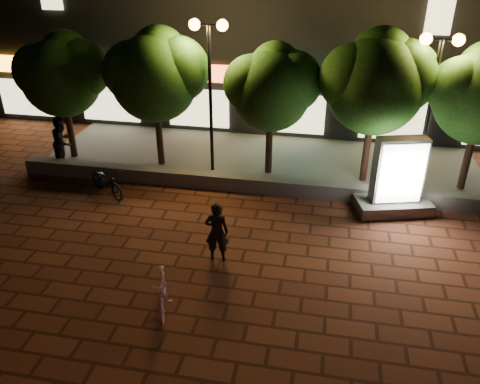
% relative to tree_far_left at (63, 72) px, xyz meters
% --- Properties ---
extents(ground, '(80.00, 80.00, 0.00)m').
position_rel_tree_far_left_xyz_m(ground, '(6.95, -5.46, -3.29)').
color(ground, brown).
rests_on(ground, ground).
extents(retaining_wall, '(16.00, 0.45, 0.50)m').
position_rel_tree_far_left_xyz_m(retaining_wall, '(6.95, -1.46, -3.04)').
color(retaining_wall, '#63615C').
rests_on(retaining_wall, ground).
extents(sidewalk, '(16.00, 5.00, 0.08)m').
position_rel_tree_far_left_xyz_m(sidewalk, '(6.95, 1.04, -3.25)').
color(sidewalk, '#63615C').
rests_on(sidewalk, ground).
extents(building_block, '(28.00, 8.12, 11.30)m').
position_rel_tree_far_left_xyz_m(building_block, '(6.94, 7.53, 1.70)').
color(building_block, black).
rests_on(building_block, ground).
extents(tree_far_left, '(3.36, 2.80, 4.63)m').
position_rel_tree_far_left_xyz_m(tree_far_left, '(0.00, 0.00, 0.00)').
color(tree_far_left, black).
rests_on(tree_far_left, sidewalk).
extents(tree_left, '(3.60, 3.00, 4.89)m').
position_rel_tree_far_left_xyz_m(tree_left, '(3.50, 0.00, 0.15)').
color(tree_left, black).
rests_on(tree_left, sidewalk).
extents(tree_mid, '(3.24, 2.70, 4.50)m').
position_rel_tree_far_left_xyz_m(tree_mid, '(7.50, -0.00, -0.08)').
color(tree_mid, black).
rests_on(tree_mid, sidewalk).
extents(tree_right, '(3.72, 3.10, 5.07)m').
position_rel_tree_far_left_xyz_m(tree_right, '(10.80, 0.00, 0.27)').
color(tree_right, black).
rests_on(tree_right, sidewalk).
extents(street_lamp_left, '(1.26, 0.36, 5.18)m').
position_rel_tree_far_left_xyz_m(street_lamp_left, '(5.45, -0.26, 0.74)').
color(street_lamp_left, black).
rests_on(street_lamp_left, sidewalk).
extents(street_lamp_right, '(1.26, 0.36, 4.98)m').
position_rel_tree_far_left_xyz_m(street_lamp_right, '(12.45, -0.26, 0.60)').
color(street_lamp_right, black).
rests_on(street_lamp_right, sidewalk).
extents(ad_kiosk, '(2.44, 1.67, 2.41)m').
position_rel_tree_far_left_xyz_m(ad_kiosk, '(11.58, -1.96, -2.32)').
color(ad_kiosk, '#63615C').
rests_on(ad_kiosk, ground).
extents(scooter_pink, '(0.89, 1.61, 0.93)m').
position_rel_tree_far_left_xyz_m(scooter_pink, '(6.09, -7.52, -2.83)').
color(scooter_pink, '#CA84B1').
rests_on(scooter_pink, ground).
extents(rider, '(0.65, 0.46, 1.67)m').
position_rel_tree_far_left_xyz_m(rider, '(6.86, -5.46, -2.46)').
color(rider, black).
rests_on(rider, ground).
extents(scooter_parked, '(1.82, 1.52, 0.94)m').
position_rel_tree_far_left_xyz_m(scooter_parked, '(2.49, -2.60, -2.82)').
color(scooter_parked, black).
rests_on(scooter_parked, ground).
extents(pedestrian, '(0.78, 0.97, 1.89)m').
position_rel_tree_far_left_xyz_m(pedestrian, '(0.12, -0.96, -2.27)').
color(pedestrian, black).
rests_on(pedestrian, sidewalk).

